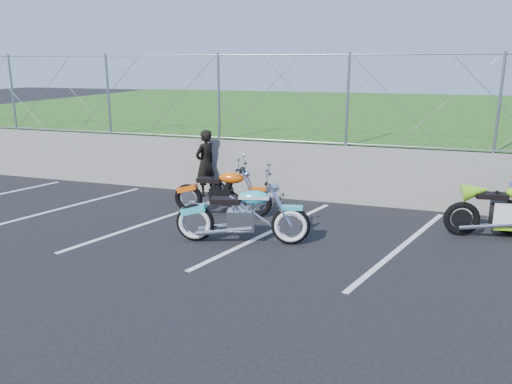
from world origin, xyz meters
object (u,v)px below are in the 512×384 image
(cruiser_turquoise, at_px, (244,217))
(naked_orange, at_px, (224,194))
(person_standing, at_px, (205,163))
(sportbike_green, at_px, (509,213))

(cruiser_turquoise, relative_size, naked_orange, 1.11)
(cruiser_turquoise, distance_m, person_standing, 3.42)
(cruiser_turquoise, distance_m, sportbike_green, 4.75)
(cruiser_turquoise, height_order, naked_orange, cruiser_turquoise)
(person_standing, bearing_deg, cruiser_turquoise, 56.46)
(cruiser_turquoise, distance_m, naked_orange, 1.75)
(naked_orange, height_order, person_standing, person_standing)
(cruiser_turquoise, height_order, sportbike_green, cruiser_turquoise)
(naked_orange, relative_size, person_standing, 1.34)
(cruiser_turquoise, relative_size, sportbike_green, 1.09)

